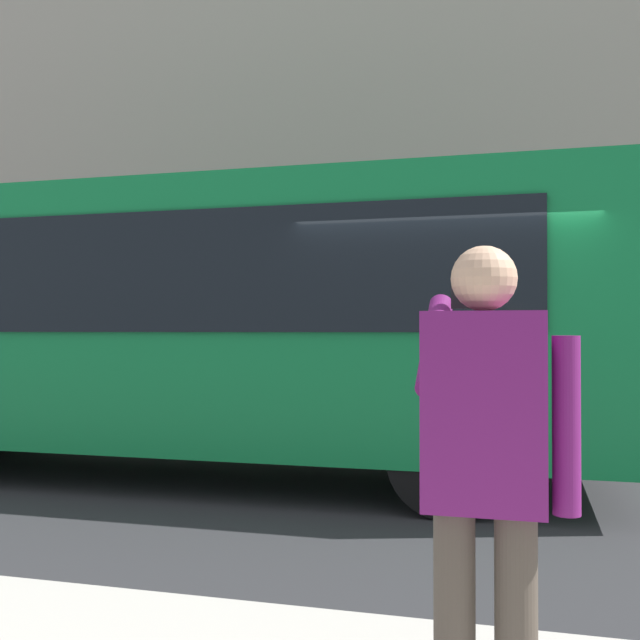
% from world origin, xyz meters
% --- Properties ---
extents(ground_plane, '(60.00, 60.00, 0.00)m').
position_xyz_m(ground_plane, '(0.00, 0.00, 0.00)').
color(ground_plane, '#2B2B2D').
extents(building_facade_far, '(28.00, 1.55, 12.00)m').
position_xyz_m(building_facade_far, '(-0.02, -6.80, 5.99)').
color(building_facade_far, '#A89E8E').
rests_on(building_facade_far, ground_plane).
extents(red_bus, '(9.05, 2.54, 3.08)m').
position_xyz_m(red_bus, '(3.00, -0.20, 1.68)').
color(red_bus, '#0F7238').
rests_on(red_bus, ground_plane).
extents(pedestrian_photographer, '(0.53, 0.52, 1.70)m').
position_xyz_m(pedestrian_photographer, '(-0.51, 4.63, 1.14)').
color(pedestrian_photographer, '#4C4238').
rests_on(pedestrian_photographer, sidewalk_curb).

